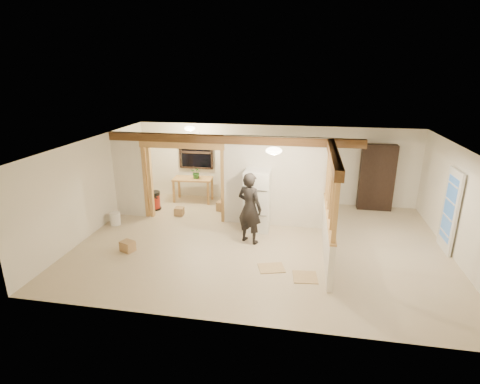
% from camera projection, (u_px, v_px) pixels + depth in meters
% --- Properties ---
extents(floor, '(9.00, 6.50, 0.01)m').
position_uv_depth(floor, '(261.00, 242.00, 9.49)').
color(floor, '#BDAA8D').
rests_on(floor, ground).
extents(ceiling, '(9.00, 6.50, 0.01)m').
position_uv_depth(ceiling, '(263.00, 145.00, 8.71)').
color(ceiling, white).
extents(wall_back, '(9.00, 0.01, 2.50)m').
position_uv_depth(wall_back, '(274.00, 164.00, 12.13)').
color(wall_back, silver).
rests_on(wall_back, floor).
extents(wall_front, '(9.00, 0.01, 2.50)m').
position_uv_depth(wall_front, '(238.00, 259.00, 6.06)').
color(wall_front, silver).
rests_on(wall_front, floor).
extents(wall_left, '(0.01, 6.50, 2.50)m').
position_uv_depth(wall_left, '(92.00, 186.00, 9.85)').
color(wall_left, silver).
rests_on(wall_left, floor).
extents(wall_right, '(0.01, 6.50, 2.50)m').
position_uv_depth(wall_right, '(462.00, 207.00, 8.34)').
color(wall_right, silver).
rests_on(wall_right, floor).
extents(partition_left_stub, '(0.90, 0.12, 2.50)m').
position_uv_depth(partition_left_stub, '(129.00, 175.00, 10.90)').
color(partition_left_stub, silver).
rests_on(partition_left_stub, floor).
extents(partition_center, '(2.80, 0.12, 2.50)m').
position_uv_depth(partition_center, '(275.00, 182.00, 10.18)').
color(partition_center, silver).
rests_on(partition_center, floor).
extents(doorway_frame, '(2.46, 0.14, 2.20)m').
position_uv_depth(doorway_frame, '(183.00, 183.00, 10.67)').
color(doorway_frame, tan).
rests_on(doorway_frame, floor).
extents(header_beam_back, '(7.00, 0.18, 0.22)m').
position_uv_depth(header_beam_back, '(231.00, 140.00, 10.03)').
color(header_beam_back, brown).
rests_on(header_beam_back, ceiling).
extents(header_beam_right, '(0.18, 3.30, 0.22)m').
position_uv_depth(header_beam_right, '(334.00, 156.00, 8.10)').
color(header_beam_right, brown).
rests_on(header_beam_right, ceiling).
extents(pony_wall, '(0.12, 3.20, 1.00)m').
position_uv_depth(pony_wall, '(328.00, 236.00, 8.69)').
color(pony_wall, silver).
rests_on(pony_wall, floor).
extents(stud_partition, '(0.14, 3.20, 1.32)m').
position_uv_depth(stud_partition, '(331.00, 188.00, 8.33)').
color(stud_partition, tan).
rests_on(stud_partition, pony_wall).
extents(window_back, '(1.12, 0.10, 1.10)m').
position_uv_depth(window_back, '(196.00, 152.00, 12.40)').
color(window_back, black).
rests_on(window_back, wall_back).
extents(french_door, '(0.12, 0.86, 2.00)m').
position_uv_depth(french_door, '(450.00, 211.00, 8.81)').
color(french_door, white).
rests_on(french_door, floor).
extents(ceiling_dome_main, '(0.36, 0.36, 0.16)m').
position_uv_depth(ceiling_dome_main, '(274.00, 151.00, 8.19)').
color(ceiling_dome_main, '#FFEABF').
rests_on(ceiling_dome_main, ceiling).
extents(ceiling_dome_util, '(0.32, 0.32, 0.14)m').
position_uv_depth(ceiling_dome_util, '(190.00, 128.00, 11.28)').
color(ceiling_dome_util, '#FFEABF').
rests_on(ceiling_dome_util, ceiling).
extents(hanging_bulb, '(0.07, 0.07, 0.07)m').
position_uv_depth(hanging_bulb, '(200.00, 143.00, 10.64)').
color(hanging_bulb, '#FFD88C').
rests_on(hanging_bulb, ceiling).
extents(refrigerator, '(0.68, 0.66, 1.66)m').
position_uv_depth(refrigerator, '(257.00, 201.00, 10.02)').
color(refrigerator, white).
rests_on(refrigerator, floor).
extents(woman, '(0.79, 0.67, 1.82)m').
position_uv_depth(woman, '(250.00, 208.00, 9.25)').
color(woman, black).
rests_on(woman, floor).
extents(work_table, '(1.30, 0.72, 0.79)m').
position_uv_depth(work_table, '(193.00, 190.00, 12.34)').
color(work_table, tan).
rests_on(work_table, floor).
extents(potted_plant, '(0.43, 0.41, 0.38)m').
position_uv_depth(potted_plant, '(196.00, 173.00, 12.10)').
color(potted_plant, '#2F5323').
rests_on(potted_plant, work_table).
extents(shop_vac, '(0.48, 0.48, 0.58)m').
position_uv_depth(shop_vac, '(154.00, 200.00, 11.64)').
color(shop_vac, '#9D2113').
rests_on(shop_vac, floor).
extents(bookshelf, '(1.02, 0.34, 2.04)m').
position_uv_depth(bookshelf, '(377.00, 178.00, 11.45)').
color(bookshelf, black).
rests_on(bookshelf, floor).
extents(bucket, '(0.37, 0.37, 0.36)m').
position_uv_depth(bucket, '(115.00, 219.00, 10.51)').
color(bucket, silver).
rests_on(bucket, floor).
extents(box_util_a, '(0.40, 0.36, 0.29)m').
position_uv_depth(box_util_a, '(223.00, 206.00, 11.56)').
color(box_util_a, '#A27B4E').
rests_on(box_util_a, floor).
extents(box_util_b, '(0.27, 0.27, 0.24)m').
position_uv_depth(box_util_b, '(179.00, 211.00, 11.22)').
color(box_util_b, '#A27B4E').
rests_on(box_util_b, floor).
extents(box_front, '(0.38, 0.35, 0.25)m').
position_uv_depth(box_front, '(128.00, 246.00, 9.00)').
color(box_front, '#A27B4E').
rests_on(box_front, floor).
extents(floor_panel_near, '(0.55, 0.55, 0.02)m').
position_uv_depth(floor_panel_near, '(305.00, 277.00, 7.88)').
color(floor_panel_near, tan).
rests_on(floor_panel_near, floor).
extents(floor_panel_far, '(0.66, 0.58, 0.02)m').
position_uv_depth(floor_panel_far, '(271.00, 268.00, 8.25)').
color(floor_panel_far, tan).
rests_on(floor_panel_far, floor).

